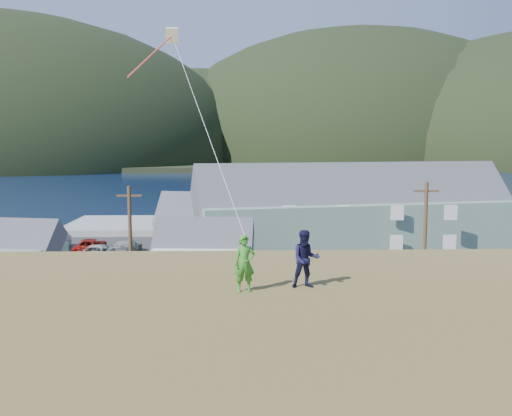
{
  "coord_description": "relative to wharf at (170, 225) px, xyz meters",
  "views": [
    {
      "loc": [
        3.19,
        -34.65,
        11.49
      ],
      "look_at": [
        3.87,
        -11.74,
        8.8
      ],
      "focal_mm": 40.0,
      "sensor_mm": 36.0,
      "label": 1
    }
  ],
  "objects": [
    {
      "name": "kite_rig",
      "position": [
        6.66,
        -53.11,
        14.7
      ],
      "size": [
        1.95,
        3.17,
        9.18
      ],
      "color": "#F9F4BD",
      "rests_on": "ground"
    },
    {
      "name": "shed_palegreen_far",
      "position": [
        5.37,
        -11.73,
        2.26
      ],
      "size": [
        11.49,
        7.94,
        7.08
      ],
      "rotation": [
        0.0,
        0.0,
        -0.2
      ],
      "color": "slate",
      "rests_on": "waterfront_lot"
    },
    {
      "name": "grass_strip",
      "position": [
        6.0,
        -42.0,
        -0.4
      ],
      "size": [
        110.0,
        8.0,
        0.1
      ],
      "primitive_type": "cube",
      "color": "#4C3D19",
      "rests_on": "ground"
    },
    {
      "name": "far_hills",
      "position": [
        41.59,
        239.38,
        1.55
      ],
      "size": [
        760.0,
        265.0,
        143.0
      ],
      "color": "black",
      "rests_on": "ground"
    },
    {
      "name": "kite_flyer_green",
      "position": [
        9.33,
        -58.68,
        7.57
      ],
      "size": [
        0.64,
        0.47,
        1.64
      ],
      "primitive_type": "imported",
      "rotation": [
        0.0,
        0.0,
        0.14
      ],
      "color": "#318023",
      "rests_on": "hillside"
    },
    {
      "name": "kite_flyer_navy",
      "position": [
        11.13,
        -58.28,
        7.6
      ],
      "size": [
        0.87,
        0.7,
        1.71
      ],
      "primitive_type": "imported",
      "rotation": [
        0.0,
        0.0,
        0.06
      ],
      "color": "black",
      "rests_on": "hillside"
    },
    {
      "name": "parked_cars",
      "position": [
        -3.42,
        -18.36,
        0.42
      ],
      "size": [
        26.5,
        13.14,
        1.58
      ],
      "color": "maroon",
      "rests_on": "waterfront_lot"
    },
    {
      "name": "utility_poles",
      "position": [
        4.72,
        -38.5,
        4.0
      ],
      "size": [
        31.06,
        0.24,
        8.78
      ],
      "color": "#47331E",
      "rests_on": "waterfront_lot"
    },
    {
      "name": "far_shore",
      "position": [
        6.0,
        290.0,
        0.55
      ],
      "size": [
        900.0,
        320.0,
        2.0
      ],
      "primitive_type": "cube",
      "color": "black",
      "rests_on": "ground"
    },
    {
      "name": "lodge",
      "position": [
        20.8,
        -18.27,
        3.9
      ],
      "size": [
        33.23,
        15.11,
        11.29
      ],
      "rotation": [
        0.0,
        0.0,
        0.2
      ],
      "color": "slate",
      "rests_on": "waterfront_lot"
    },
    {
      "name": "ground",
      "position": [
        6.0,
        -40.0,
        -0.45
      ],
      "size": [
        900.0,
        900.0,
        0.0
      ],
      "primitive_type": "plane",
      "color": "#0A1638",
      "rests_on": "ground"
    },
    {
      "name": "shed_palegreen_near",
      "position": [
        -9.93,
        -27.84,
        1.89
      ],
      "size": [
        9.37,
        6.81,
        6.17
      ],
      "rotation": [
        0.0,
        0.0,
        -0.2
      ],
      "color": "slate",
      "rests_on": "waterfront_lot"
    },
    {
      "name": "wharf",
      "position": [
        0.0,
        0.0,
        0.0
      ],
      "size": [
        26.0,
        14.0,
        0.9
      ],
      "primitive_type": "cube",
      "color": "gray",
      "rests_on": "ground"
    },
    {
      "name": "waterfront_lot",
      "position": [
        6.0,
        -23.0,
        -0.39
      ],
      "size": [
        72.0,
        36.0,
        0.12
      ],
      "primitive_type": "cube",
      "color": "#28282B",
      "rests_on": "ground"
    },
    {
      "name": "shed_white",
      "position": [
        6.29,
        -29.15,
        2.01
      ],
      "size": [
        8.39,
        5.93,
        6.38
      ],
      "rotation": [
        0.0,
        0.0,
        -0.08
      ],
      "color": "white",
      "rests_on": "waterfront_lot"
    }
  ]
}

